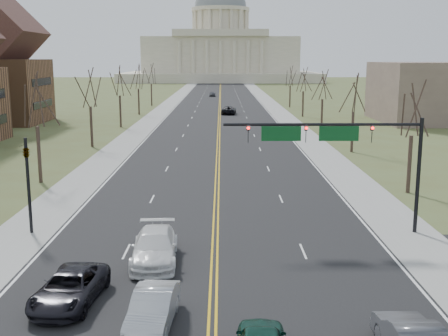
{
  "coord_description": "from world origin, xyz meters",
  "views": [
    {
      "loc": [
        0.38,
        -20.18,
        10.76
      ],
      "look_at": [
        0.57,
        19.22,
        3.0
      ],
      "focal_mm": 45.0,
      "sensor_mm": 36.0,
      "label": 1
    }
  ],
  "objects_px": {
    "car_sb_outer_lead": "(70,288)",
    "car_far_nb": "(229,110)",
    "signal_left": "(28,175)",
    "car_sb_inner_lead": "(153,309)",
    "signal_mast": "(338,141)",
    "car_far_sb": "(212,94)",
    "car_sb_inner_second": "(155,247)"
  },
  "relations": [
    {
      "from": "car_sb_inner_lead",
      "to": "car_sb_inner_second",
      "type": "distance_m",
      "value": 7.37
    },
    {
      "from": "car_far_sb",
      "to": "signal_mast",
      "type": "bearing_deg",
      "value": -84.46
    },
    {
      "from": "signal_left",
      "to": "car_sb_outer_lead",
      "type": "relative_size",
      "value": 1.15
    },
    {
      "from": "signal_left",
      "to": "car_far_sb",
      "type": "xyz_separation_m",
      "value": [
        9.33,
        125.65,
        -3.0
      ]
    },
    {
      "from": "signal_left",
      "to": "signal_mast",
      "type": "bearing_deg",
      "value": -0.0
    },
    {
      "from": "signal_mast",
      "to": "car_sb_outer_lead",
      "type": "relative_size",
      "value": 2.32
    },
    {
      "from": "signal_left",
      "to": "car_far_nb",
      "type": "height_order",
      "value": "signal_left"
    },
    {
      "from": "signal_left",
      "to": "car_far_nb",
      "type": "relative_size",
      "value": 1.08
    },
    {
      "from": "car_sb_inner_lead",
      "to": "signal_left",
      "type": "bearing_deg",
      "value": 130.12
    },
    {
      "from": "signal_left",
      "to": "car_sb_inner_second",
      "type": "distance_m",
      "value": 10.21
    },
    {
      "from": "car_sb_outer_lead",
      "to": "car_far_nb",
      "type": "bearing_deg",
      "value": 89.93
    },
    {
      "from": "signal_left",
      "to": "car_sb_inner_lead",
      "type": "distance_m",
      "value": 15.75
    },
    {
      "from": "signal_mast",
      "to": "car_sb_outer_lead",
      "type": "bearing_deg",
      "value": -143.28
    },
    {
      "from": "car_sb_inner_lead",
      "to": "car_sb_outer_lead",
      "type": "distance_m",
      "value": 4.53
    },
    {
      "from": "car_sb_inner_lead",
      "to": "car_sb_outer_lead",
      "type": "bearing_deg",
      "value": 154.76
    },
    {
      "from": "car_sb_inner_lead",
      "to": "car_sb_outer_lead",
      "type": "xyz_separation_m",
      "value": [
        -3.95,
        2.22,
        -0.03
      ]
    },
    {
      "from": "signal_mast",
      "to": "car_far_sb",
      "type": "distance_m",
      "value": 126.12
    },
    {
      "from": "car_sb_inner_lead",
      "to": "car_sb_inner_second",
      "type": "height_order",
      "value": "car_sb_inner_second"
    },
    {
      "from": "car_sb_inner_second",
      "to": "signal_mast",
      "type": "bearing_deg",
      "value": 22.98
    },
    {
      "from": "car_sb_inner_lead",
      "to": "car_far_sb",
      "type": "distance_m",
      "value": 138.16
    },
    {
      "from": "car_sb_outer_lead",
      "to": "car_far_sb",
      "type": "bearing_deg",
      "value": 93.62
    },
    {
      "from": "signal_left",
      "to": "car_sb_inner_second",
      "type": "bearing_deg",
      "value": -31.93
    },
    {
      "from": "car_sb_outer_lead",
      "to": "car_far_nb",
      "type": "height_order",
      "value": "car_far_nb"
    },
    {
      "from": "car_sb_inner_second",
      "to": "signal_left",
      "type": "bearing_deg",
      "value": 145.05
    },
    {
      "from": "car_far_nb",
      "to": "signal_left",
      "type": "bearing_deg",
      "value": 84.85
    },
    {
      "from": "signal_mast",
      "to": "signal_left",
      "type": "relative_size",
      "value": 2.02
    },
    {
      "from": "signal_left",
      "to": "car_sb_outer_lead",
      "type": "bearing_deg",
      "value": -63.41
    },
    {
      "from": "signal_mast",
      "to": "signal_left",
      "type": "bearing_deg",
      "value": 180.0
    },
    {
      "from": "signal_mast",
      "to": "car_far_sb",
      "type": "height_order",
      "value": "signal_mast"
    },
    {
      "from": "signal_left",
      "to": "car_far_sb",
      "type": "height_order",
      "value": "signal_left"
    },
    {
      "from": "signal_mast",
      "to": "car_sb_outer_lead",
      "type": "height_order",
      "value": "signal_mast"
    },
    {
      "from": "car_sb_inner_lead",
      "to": "car_far_sb",
      "type": "bearing_deg",
      "value": 93.98
    }
  ]
}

